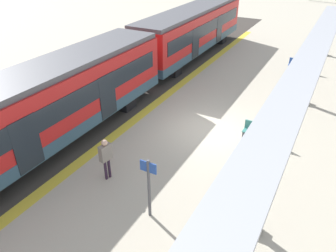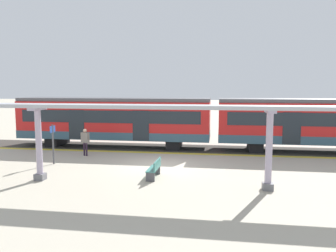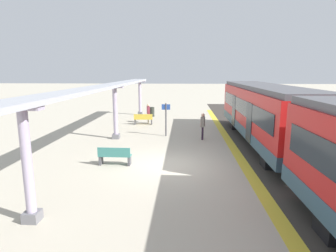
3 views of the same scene
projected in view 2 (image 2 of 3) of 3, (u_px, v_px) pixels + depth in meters
The scene contains 11 objects.
ground_plane at pixel (160, 166), 18.40m from camera, with size 176.00×176.00×0.00m, color #B2AA96.
tactile_edge_strip at pixel (169, 153), 22.00m from camera, with size 0.50×38.09×0.01m, color gold.
trackbed at pixel (173, 148), 23.82m from camera, with size 3.20×50.09×0.01m, color #38332D.
train_near_carriage at pixel (114, 121), 24.24m from camera, with size 2.65×13.56×3.48m.
train_far_carriage at pixel (324, 124), 22.13m from camera, with size 2.65×13.56×3.48m.
canopy_pillar_second at pixel (39, 144), 15.54m from camera, with size 1.10×0.44×3.35m.
canopy_pillar_third at pixel (269, 150), 14.02m from camera, with size 1.10×0.44×3.35m.
canopy_beam at pixel (142, 107), 14.61m from camera, with size 1.20×30.71×0.16m, color #A8AAB2.
bench_near_end at pixel (155, 168), 16.07m from camera, with size 1.51×0.46×0.86m.
platform_info_sign at pixel (53, 140), 18.81m from camera, with size 0.56×0.10×2.20m.
passenger_waiting_near_edge at pixel (85, 139), 21.04m from camera, with size 0.32×0.52×1.69m.
Camera 2 is at (17.75, 3.16, 4.31)m, focal length 36.47 mm.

